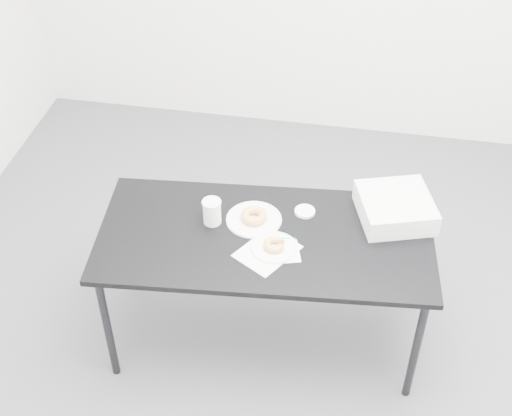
% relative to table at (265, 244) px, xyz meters
% --- Properties ---
extents(floor, '(4.00, 4.00, 0.00)m').
position_rel_table_xyz_m(floor, '(0.06, -0.04, -0.64)').
color(floor, '#48474C').
rests_on(floor, ground).
extents(table, '(1.58, 0.85, 0.69)m').
position_rel_table_xyz_m(table, '(0.00, 0.00, 0.00)').
color(table, black).
rests_on(table, floor).
extents(scorecard, '(0.31, 0.33, 0.00)m').
position_rel_table_xyz_m(scorecard, '(0.03, -0.10, 0.05)').
color(scorecard, white).
rests_on(scorecard, table).
extents(logo_patch, '(0.06, 0.06, 0.00)m').
position_rel_table_xyz_m(logo_patch, '(0.10, -0.00, 0.06)').
color(logo_patch, green).
rests_on(logo_patch, scorecard).
extents(pen, '(0.12, 0.03, 0.01)m').
position_rel_table_xyz_m(pen, '(0.08, -0.01, 0.06)').
color(pen, '#0C8485').
rests_on(pen, scorecard).
extents(napkin, '(0.18, 0.18, 0.00)m').
position_rel_table_xyz_m(napkin, '(0.09, -0.09, 0.05)').
color(napkin, white).
rests_on(napkin, table).
extents(plate_near, '(0.21, 0.21, 0.01)m').
position_rel_table_xyz_m(plate_near, '(0.05, -0.08, 0.06)').
color(plate_near, white).
rests_on(plate_near, napkin).
extents(donut_near, '(0.11, 0.11, 0.03)m').
position_rel_table_xyz_m(donut_near, '(0.05, -0.08, 0.08)').
color(donut_near, '#C77A3F').
rests_on(donut_near, plate_near).
extents(plate_far, '(0.26, 0.26, 0.01)m').
position_rel_table_xyz_m(plate_far, '(-0.07, 0.09, 0.06)').
color(plate_far, white).
rests_on(plate_far, table).
extents(donut_far, '(0.13, 0.13, 0.04)m').
position_rel_table_xyz_m(donut_far, '(-0.07, 0.09, 0.08)').
color(donut_far, '#C77A3F').
rests_on(donut_far, plate_far).
extents(coffee_cup, '(0.08, 0.08, 0.12)m').
position_rel_table_xyz_m(coffee_cup, '(-0.26, 0.05, 0.11)').
color(coffee_cup, white).
rests_on(coffee_cup, table).
extents(cup_lid, '(0.10, 0.10, 0.01)m').
position_rel_table_xyz_m(cup_lid, '(0.16, 0.19, 0.06)').
color(cup_lid, white).
rests_on(cup_lid, table).
extents(bakery_box, '(0.41, 0.41, 0.11)m').
position_rel_table_xyz_m(bakery_box, '(0.57, 0.24, 0.11)').
color(bakery_box, silver).
rests_on(bakery_box, table).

